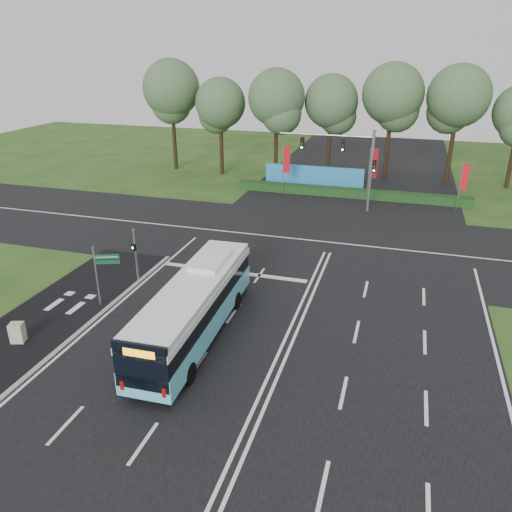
{
  "coord_description": "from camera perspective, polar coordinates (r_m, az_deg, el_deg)",
  "views": [
    {
      "loc": [
        4.68,
        -22.28,
        13.4
      ],
      "look_at": [
        -2.62,
        2.0,
        2.68
      ],
      "focal_mm": 35.0,
      "sensor_mm": 36.0,
      "label": 1
    }
  ],
  "objects": [
    {
      "name": "bike_path",
      "position": [
        29.08,
        -22.16,
        -6.31
      ],
      "size": [
        5.0,
        18.0,
        0.06
      ],
      "primitive_type": "cube",
      "color": "black",
      "rests_on": "ground"
    },
    {
      "name": "hedge",
      "position": [
        48.77,
        10.7,
        7.07
      ],
      "size": [
        22.0,
        1.2,
        0.8
      ],
      "primitive_type": "cube",
      "color": "#143815",
      "rests_on": "ground"
    },
    {
      "name": "blue_hoarding",
      "position": [
        51.53,
        6.63,
        8.97
      ],
      "size": [
        10.0,
        0.3,
        2.2
      ],
      "primitive_type": "cube",
      "color": "#227BB8",
      "rests_on": "ground"
    },
    {
      "name": "banner_flag_mid",
      "position": [
        46.88,
        13.14,
        9.88
      ],
      "size": [
        0.73,
        0.25,
        5.07
      ],
      "rotation": [
        0.0,
        0.0,
        0.28
      ],
      "color": "gray",
      "rests_on": "ground"
    },
    {
      "name": "city_bus",
      "position": [
        24.57,
        -7.01,
        -5.86
      ],
      "size": [
        2.73,
        11.41,
        3.26
      ],
      "rotation": [
        0.0,
        0.0,
        0.03
      ],
      "color": "#5ABED0",
      "rests_on": "ground"
    },
    {
      "name": "eucalyptus_row",
      "position": [
        53.86,
        14.59,
        16.88
      ],
      "size": [
        53.91,
        8.88,
        12.2
      ],
      "color": "black",
      "rests_on": "ground"
    },
    {
      "name": "pedestrian_signal",
      "position": [
        30.76,
        -13.62,
        0.24
      ],
      "size": [
        0.32,
        0.42,
        3.42
      ],
      "rotation": [
        0.0,
        0.0,
        -0.38
      ],
      "color": "gray",
      "rests_on": "ground"
    },
    {
      "name": "traffic_light_gantry",
      "position": [
        43.89,
        10.75,
        11.06
      ],
      "size": [
        8.41,
        0.28,
        7.0
      ],
      "color": "gray",
      "rests_on": "ground"
    },
    {
      "name": "ground",
      "position": [
        26.42,
        4.23,
        -7.62
      ],
      "size": [
        120.0,
        120.0,
        0.0
      ],
      "primitive_type": "plane",
      "color": "#214918",
      "rests_on": "ground"
    },
    {
      "name": "banner_flag_right",
      "position": [
        46.84,
        22.64,
        8.05
      ],
      "size": [
        0.62,
        0.1,
        4.22
      ],
      "rotation": [
        0.0,
        0.0,
        -0.07
      ],
      "color": "gray",
      "rests_on": "ground"
    },
    {
      "name": "road_cross",
      "position": [
        37.09,
        8.35,
        1.54
      ],
      "size": [
        120.0,
        14.0,
        0.05
      ],
      "primitive_type": "cube",
      "color": "black",
      "rests_on": "ground"
    },
    {
      "name": "road_main",
      "position": [
        26.41,
        4.23,
        -7.59
      ],
      "size": [
        20.0,
        120.0,
        0.04
      ],
      "primitive_type": "cube",
      "color": "black",
      "rests_on": "ground"
    },
    {
      "name": "street_sign",
      "position": [
        28.28,
        -17.22,
        -1.35
      ],
      "size": [
        1.3,
        0.56,
        3.55
      ],
      "rotation": [
        0.0,
        0.0,
        0.37
      ],
      "color": "gray",
      "rests_on": "ground"
    },
    {
      "name": "banner_flag_left",
      "position": [
        48.49,
        3.41,
        10.61
      ],
      "size": [
        0.7,
        0.16,
        4.74
      ],
      "rotation": [
        0.0,
        0.0,
        0.16
      ],
      "color": "gray",
      "rests_on": "ground"
    },
    {
      "name": "utility_cabinet",
      "position": [
        27.08,
        -25.6,
        -7.95
      ],
      "size": [
        0.76,
        0.7,
        1.05
      ],
      "primitive_type": "cube",
      "rotation": [
        0.0,
        0.0,
        0.31
      ],
      "color": "#C0B39B",
      "rests_on": "ground"
    },
    {
      "name": "kerb_strip",
      "position": [
        27.71,
        -18.23,
        -7.12
      ],
      "size": [
        0.25,
        18.0,
        0.12
      ],
      "primitive_type": "cube",
      "color": "gray",
      "rests_on": "ground"
    }
  ]
}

